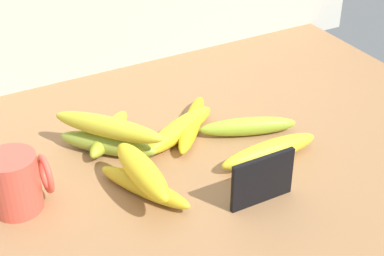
% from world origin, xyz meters
% --- Properties ---
extents(counter_top, '(1.10, 0.76, 0.03)m').
position_xyz_m(counter_top, '(0.00, 0.00, 0.01)').
color(counter_top, '#9D6F46').
rests_on(counter_top, ground).
extents(chalkboard_sign, '(0.11, 0.02, 0.08)m').
position_xyz_m(chalkboard_sign, '(0.03, -0.16, 0.07)').
color(chalkboard_sign, black).
rests_on(chalkboard_sign, counter_top).
extents(coffee_mug, '(0.09, 0.08, 0.10)m').
position_xyz_m(coffee_mug, '(-0.31, 0.01, 0.08)').
color(coffee_mug, '#DE5140').
rests_on(coffee_mug, counter_top).
extents(banana_0, '(0.18, 0.10, 0.03)m').
position_xyz_m(banana_0, '(0.12, 0.02, 0.05)').
color(banana_0, '#9BC033').
rests_on(banana_0, counter_top).
extents(banana_1, '(0.11, 0.17, 0.03)m').
position_xyz_m(banana_1, '(-0.13, -0.06, 0.05)').
color(banana_1, gold).
rests_on(banana_1, counter_top).
extents(banana_2, '(0.19, 0.04, 0.04)m').
position_xyz_m(banana_2, '(0.10, -0.07, 0.05)').
color(banana_2, yellow).
rests_on(banana_2, counter_top).
extents(banana_3, '(0.18, 0.11, 0.04)m').
position_xyz_m(banana_3, '(-0.00, 0.06, 0.05)').
color(banana_3, yellow).
rests_on(banana_3, counter_top).
extents(banana_4, '(0.15, 0.16, 0.04)m').
position_xyz_m(banana_4, '(-0.13, 0.08, 0.05)').
color(banana_4, '#90AE38').
rests_on(banana_4, counter_top).
extents(banana_5, '(0.15, 0.17, 0.03)m').
position_xyz_m(banana_5, '(0.03, 0.07, 0.05)').
color(banana_5, yellow).
rests_on(banana_5, counter_top).
extents(banana_6, '(0.13, 0.13, 0.04)m').
position_xyz_m(banana_6, '(-0.12, 0.11, 0.05)').
color(banana_6, '#A3B82E').
rests_on(banana_6, counter_top).
extents(banana_7, '(0.05, 0.16, 0.04)m').
position_xyz_m(banana_7, '(-0.13, -0.06, 0.08)').
color(banana_7, yellow).
rests_on(banana_7, banana_1).
extents(banana_8, '(0.16, 0.18, 0.04)m').
position_xyz_m(banana_8, '(-0.13, 0.08, 0.09)').
color(banana_8, gold).
rests_on(banana_8, banana_4).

